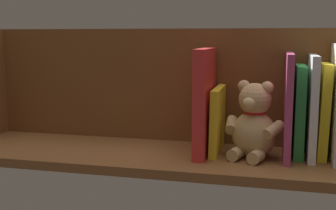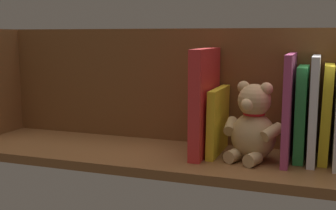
{
  "view_description": "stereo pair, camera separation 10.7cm",
  "coord_description": "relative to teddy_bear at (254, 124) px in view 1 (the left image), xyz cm",
  "views": [
    {
      "loc": [
        -25.32,
        102.75,
        28.58
      ],
      "look_at": [
        0.0,
        0.0,
        11.83
      ],
      "focal_mm": 46.99,
      "sensor_mm": 36.0,
      "label": 1
    },
    {
      "loc": [
        -35.57,
        99.67,
        28.58
      ],
      "look_at": [
        0.0,
        0.0,
        11.83
      ],
      "focal_mm": 46.99,
      "sensor_mm": 36.0,
      "label": 2
    }
  ],
  "objects": [
    {
      "name": "ground_plane",
      "position": [
        20.7,
        0.3,
        -9.12
      ],
      "size": [
        111.61,
        29.89,
        2.2
      ],
      "primitive_type": "cube",
      "color": "brown"
    },
    {
      "name": "book_3",
      "position": [
        -13.07,
        -3.63,
        4.05
      ],
      "size": [
        1.72,
        15.23,
        24.14
      ],
      "primitive_type": "cube",
      "color": "silver",
      "rests_on": "ground_plane"
    },
    {
      "name": "shelf_back_panel",
      "position": [
        20.7,
        -12.39,
        7.19
      ],
      "size": [
        111.61,
        1.5,
        30.42
      ],
      "primitive_type": "cube",
      "color": "brown",
      "rests_on": "ground_plane"
    },
    {
      "name": "book_6",
      "position": [
        8.89,
        -3.02,
        0.01
      ],
      "size": [
        2.06,
        16.43,
        16.1
      ],
      "primitive_type": "cube",
      "rotation": [
        0.0,
        -0.01,
        0.0
      ],
      "color": "yellow",
      "rests_on": "ground_plane"
    },
    {
      "name": "book_2",
      "position": [
        -15.71,
        -4.91,
        3.08
      ],
      "size": [
        2.61,
        12.67,
        22.25
      ],
      "primitive_type": "cube",
      "rotation": [
        0.0,
        -0.02,
        0.0
      ],
      "color": "yellow",
      "rests_on": "ground_plane"
    },
    {
      "name": "book_7",
      "position": [
        11.93,
        -1.64,
        4.77
      ],
      "size": [
        2.8,
        19.2,
        25.58
      ],
      "primitive_type": "cube",
      "color": "red",
      "rests_on": "ground_plane"
    },
    {
      "name": "book_4",
      "position": [
        -10.33,
        -4.7,
        2.82
      ],
      "size": [
        2.29,
        13.08,
        21.69
      ],
      "primitive_type": "cube",
      "color": "green",
      "rests_on": "ground_plane"
    },
    {
      "name": "teddy_bear",
      "position": [
        0.0,
        0.0,
        0.0
      ],
      "size": [
        13.99,
        13.85,
        18.23
      ],
      "rotation": [
        0.0,
        0.0,
        -0.33
      ],
      "color": "tan",
      "rests_on": "ground_plane"
    },
    {
      "name": "book_5",
      "position": [
        -7.66,
        -2.45,
        4.27
      ],
      "size": [
        1.58,
        17.59,
        24.58
      ],
      "primitive_type": "cube",
      "color": "#B23F72",
      "rests_on": "ground_plane"
    }
  ]
}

